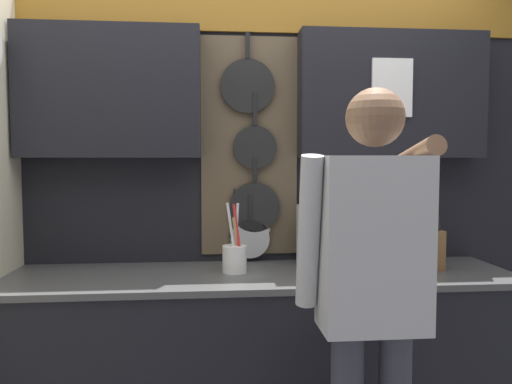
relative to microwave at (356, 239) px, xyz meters
name	(u,v)px	position (x,y,z in m)	size (l,w,h in m)	color
base_cabinet_counter	(262,367)	(-0.47, -0.02, -0.62)	(2.41, 0.62, 0.92)	black
back_wall_unit	(258,162)	(-0.46, 0.25, 0.38)	(2.98, 0.22, 2.34)	black
microwave	(356,239)	(0.00, 0.00, 0.00)	(0.53, 0.35, 0.31)	silver
knife_block	(427,248)	(0.36, 0.00, -0.05)	(0.13, 0.16, 0.27)	brown
utensil_crock	(235,256)	(-0.60, 0.00, -0.08)	(0.12, 0.12, 0.34)	white
person	(372,279)	(-0.13, -0.62, -0.05)	(0.54, 0.67, 1.72)	#383842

